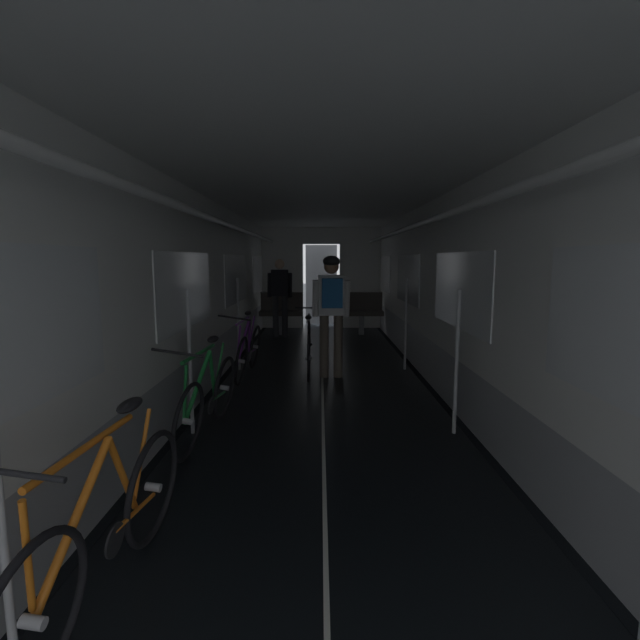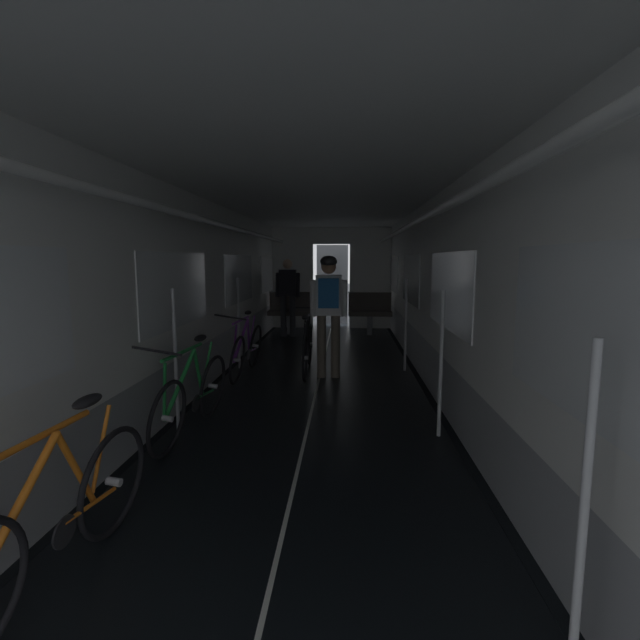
# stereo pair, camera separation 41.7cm
# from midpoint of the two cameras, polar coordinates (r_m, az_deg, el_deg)

# --- Properties ---
(ground_plane) EXTENTS (60.00, 60.00, 0.00)m
(ground_plane) POSITION_cam_midpoint_polar(r_m,az_deg,el_deg) (2.73, -1.20, -30.32)
(ground_plane) COLOR black
(train_car_shell) EXTENTS (3.14, 12.34, 2.57)m
(train_car_shell) POSITION_cam_midpoint_polar(r_m,az_deg,el_deg) (5.75, 1.64, 7.79)
(train_car_shell) COLOR black
(train_car_shell) RESTS_ON ground
(bench_seat_far_left) EXTENTS (0.98, 0.51, 0.95)m
(bench_seat_far_left) POSITION_cam_midpoint_polar(r_m,az_deg,el_deg) (10.34, -2.63, 1.40)
(bench_seat_far_left) COLOR gray
(bench_seat_far_left) RESTS_ON ground
(bench_seat_far_right) EXTENTS (0.98, 0.51, 0.95)m
(bench_seat_far_right) POSITION_cam_midpoint_polar(r_m,az_deg,el_deg) (10.30, 7.38, 1.33)
(bench_seat_far_right) COLOR gray
(bench_seat_far_right) RESTS_ON ground
(bicycle_purple) EXTENTS (0.44, 1.69, 0.96)m
(bicycle_purple) POSITION_cam_midpoint_polar(r_m,az_deg,el_deg) (6.70, -7.40, -3.64)
(bicycle_purple) COLOR black
(bicycle_purple) RESTS_ON ground
(bicycle_orange) EXTENTS (0.44, 1.69, 0.95)m
(bicycle_orange) POSITION_cam_midpoint_polar(r_m,az_deg,el_deg) (2.72, -26.28, -21.62)
(bicycle_orange) COLOR black
(bicycle_orange) RESTS_ON ground
(bicycle_green) EXTENTS (0.47, 1.69, 0.95)m
(bicycle_green) POSITION_cam_midpoint_polar(r_m,az_deg,el_deg) (4.54, -13.12, -9.17)
(bicycle_green) COLOR black
(bicycle_green) RESTS_ON ground
(person_cyclist_aisle) EXTENTS (0.54, 0.40, 1.73)m
(person_cyclist_aisle) POSITION_cam_midpoint_polar(r_m,az_deg,el_deg) (6.40, 2.95, 2.14)
(person_cyclist_aisle) COLOR brown
(person_cyclist_aisle) RESTS_ON ground
(bicycle_black_in_aisle) EXTENTS (0.44, 1.69, 0.93)m
(bicycle_black_in_aisle) POSITION_cam_midpoint_polar(r_m,az_deg,el_deg) (6.77, 0.18, -3.43)
(bicycle_black_in_aisle) COLOR black
(bicycle_black_in_aisle) RESTS_ON ground
(person_standing_near_bench) EXTENTS (0.53, 0.23, 1.69)m
(person_standing_near_bench) POSITION_cam_midpoint_polar(r_m,az_deg,el_deg) (9.93, -2.85, 3.51)
(person_standing_near_bench) COLOR #2D2D33
(person_standing_near_bench) RESTS_ON ground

